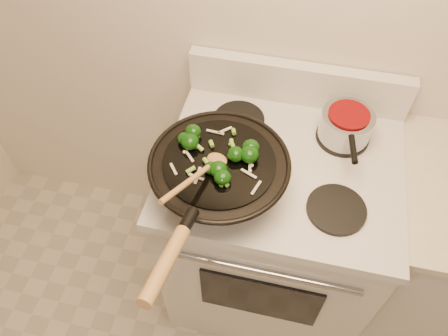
# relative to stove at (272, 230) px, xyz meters

# --- Properties ---
(stove) EXTENTS (0.78, 0.67, 1.08)m
(stove) POSITION_rel_stove_xyz_m (0.00, 0.00, 0.00)
(stove) COLOR silver
(stove) RESTS_ON ground
(wok) EXTENTS (0.42, 0.69, 0.24)m
(wok) POSITION_rel_stove_xyz_m (-0.18, -0.16, 0.53)
(wok) COLOR black
(wok) RESTS_ON stove
(stirfry) EXTENTS (0.27, 0.23, 0.05)m
(stirfry) POSITION_rel_stove_xyz_m (-0.19, -0.14, 0.61)
(stirfry) COLOR #0C3408
(stirfry) RESTS_ON wok
(wooden_spoon) EXTENTS (0.13, 0.27, 0.11)m
(wooden_spoon) POSITION_rel_stove_xyz_m (-0.21, -0.23, 0.63)
(wooden_spoon) COLOR #A37540
(wooden_spoon) RESTS_ON wok
(saucepan) EXTENTS (0.17, 0.28, 0.10)m
(saucepan) POSITION_rel_stove_xyz_m (0.18, 0.15, 0.51)
(saucepan) COLOR #9A9DA2
(saucepan) RESTS_ON stove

